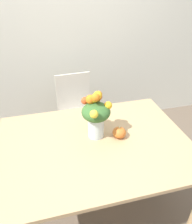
# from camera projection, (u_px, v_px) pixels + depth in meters

# --- Properties ---
(ground_plane) EXTENTS (12.00, 12.00, 0.00)m
(ground_plane) POSITION_uv_depth(u_px,v_px,m) (95.00, 203.00, 2.12)
(ground_plane) COLOR brown
(wall_back) EXTENTS (8.00, 0.06, 2.70)m
(wall_back) POSITION_uv_depth(u_px,v_px,m) (65.00, 28.00, 2.58)
(wall_back) COLOR silver
(wall_back) RESTS_ON ground_plane
(dining_table) EXTENTS (1.50, 1.09, 0.77)m
(dining_table) POSITION_uv_depth(u_px,v_px,m) (95.00, 151.00, 1.75)
(dining_table) COLOR tan
(dining_table) RESTS_ON ground_plane
(flower_vase) EXTENTS (0.24, 0.28, 0.39)m
(flower_vase) POSITION_uv_depth(u_px,v_px,m) (96.00, 115.00, 1.68)
(flower_vase) COLOR silver
(flower_vase) RESTS_ON dining_table
(pumpkin) EXTENTS (0.11, 0.11, 0.10)m
(pumpkin) POSITION_uv_depth(u_px,v_px,m) (119.00, 132.00, 1.75)
(pumpkin) COLOR orange
(pumpkin) RESTS_ON dining_table
(dining_chair_near_window) EXTENTS (0.44, 0.44, 0.95)m
(dining_chair_near_window) POSITION_uv_depth(u_px,v_px,m) (77.00, 114.00, 2.57)
(dining_chair_near_window) COLOR silver
(dining_chair_near_window) RESTS_ON ground_plane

